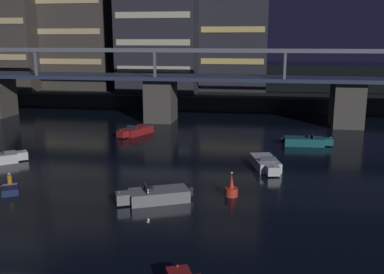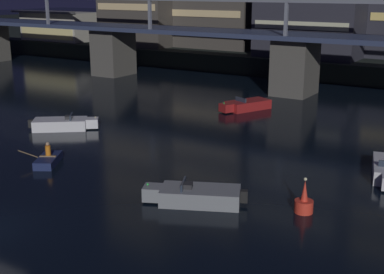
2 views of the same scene
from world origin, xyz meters
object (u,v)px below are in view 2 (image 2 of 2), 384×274
river_bridge (296,53)px  speedboat_near_center (63,124)px  channel_buoy (304,203)px  dinghy_with_paddler (48,160)px  waterfront_pavilion (60,26)px  speedboat_near_right (246,105)px  speedboat_mid_center (196,195)px

river_bridge → speedboat_near_center: 24.42m
channel_buoy → dinghy_with_paddler: size_ratio=0.63×
speedboat_near_center → channel_buoy: (20.92, -4.92, 0.06)m
waterfront_pavilion → dinghy_with_paddler: size_ratio=4.43×
waterfront_pavilion → speedboat_near_center: 48.97m
river_bridge → dinghy_with_paddler: river_bridge is taller
river_bridge → dinghy_with_paddler: bearing=-98.9°
speedboat_near_center → speedboat_near_right: (8.73, 13.35, 0.00)m
speedboat_near_center → speedboat_mid_center: 17.36m
waterfront_pavilion → speedboat_near_center: waterfront_pavilion is taller
waterfront_pavilion → dinghy_with_paddler: 57.17m
dinghy_with_paddler → river_bridge: bearing=81.1°
river_bridge → speedboat_mid_center: bearing=-77.6°
speedboat_mid_center → river_bridge: bearing=102.4°
speedboat_mid_center → channel_buoy: (4.92, 1.81, 0.06)m
speedboat_near_right → speedboat_mid_center: size_ratio=1.00×
speedboat_near_right → speedboat_mid_center: same height
waterfront_pavilion → speedboat_near_right: bearing=-25.3°
dinghy_with_paddler → waterfront_pavilion: bearing=134.9°
speedboat_mid_center → dinghy_with_paddler: size_ratio=1.79×
waterfront_pavilion → speedboat_mid_center: (51.00, -40.75, -4.02)m
channel_buoy → dinghy_with_paddler: 15.76m
speedboat_near_center → dinghy_with_paddler: 8.26m
speedboat_mid_center → speedboat_near_center: bearing=157.2°
speedboat_mid_center → dinghy_with_paddler: bearing=178.2°
speedboat_near_center → dinghy_with_paddler: bearing=-50.7°
speedboat_mid_center → channel_buoy: bearing=20.2°
river_bridge → speedboat_mid_center: size_ratio=19.96×
speedboat_near_center → speedboat_mid_center: (16.00, -6.73, 0.00)m
waterfront_pavilion → speedboat_near_right: waterfront_pavilion is taller
waterfront_pavilion → channel_buoy: size_ratio=7.05×
speedboat_mid_center → channel_buoy: size_ratio=2.84×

